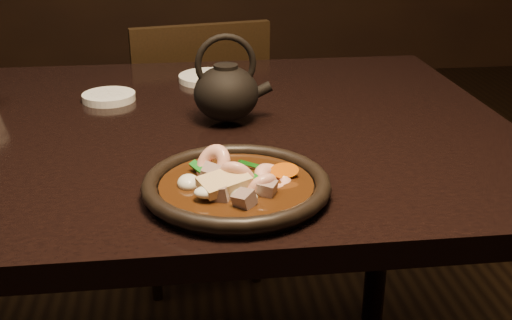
{
  "coord_description": "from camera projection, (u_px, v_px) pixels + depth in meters",
  "views": [
    {
      "loc": [
        0.2,
        -1.1,
        1.15
      ],
      "look_at": [
        0.3,
        -0.29,
        0.8
      ],
      "focal_mm": 45.0,
      "sensor_mm": 36.0,
      "label": 1
    }
  ],
  "objects": [
    {
      "name": "stirfry",
      "position": [
        237.0,
        184.0,
        0.88
      ],
      "size": [
        0.17,
        0.16,
        0.06
      ],
      "color": "#311809",
      "rests_on": "plate"
    },
    {
      "name": "chair",
      "position": [
        196.0,
        144.0,
        1.89
      ],
      "size": [
        0.45,
        0.45,
        0.82
      ],
      "rotation": [
        0.0,
        0.0,
        3.33
      ],
      "color": "black",
      "rests_on": "floor"
    },
    {
      "name": "table",
      "position": [
        72.0,
        169.0,
        1.17
      ],
      "size": [
        1.6,
        0.9,
        0.75
      ],
      "color": "black",
      "rests_on": "floor"
    },
    {
      "name": "plate",
      "position": [
        236.0,
        186.0,
        0.89
      ],
      "size": [
        0.26,
        0.26,
        0.03
      ],
      "color": "black",
      "rests_on": "table"
    },
    {
      "name": "soy_dish",
      "position": [
        109.0,
        97.0,
        1.29
      ],
      "size": [
        0.11,
        0.11,
        0.01
      ],
      "primitive_type": "cylinder",
      "color": "white",
      "rests_on": "table"
    },
    {
      "name": "saucer_right",
      "position": [
        209.0,
        78.0,
        1.42
      ],
      "size": [
        0.13,
        0.13,
        0.01
      ],
      "primitive_type": "cylinder",
      "color": "white",
      "rests_on": "table"
    },
    {
      "name": "teapot",
      "position": [
        227.0,
        90.0,
        1.15
      ],
      "size": [
        0.14,
        0.12,
        0.16
      ],
      "rotation": [
        0.0,
        0.0,
        0.04
      ],
      "color": "black",
      "rests_on": "table"
    }
  ]
}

